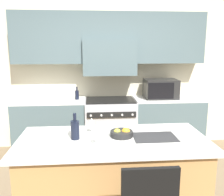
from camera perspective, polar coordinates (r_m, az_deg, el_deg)
name	(u,v)px	position (r m, az deg, el deg)	size (l,w,h in m)	color
back_cabinetry	(109,61)	(4.50, -0.72, 8.51)	(10.00, 0.46, 2.70)	beige
back_counter	(110,125)	(4.45, -0.45, -6.15)	(3.26, 0.62, 0.94)	#4C6066
range_stove	(110,125)	(4.43, -0.43, -6.30)	(0.86, 0.70, 0.93)	#B7B7BC
microwave	(161,89)	(4.45, 11.06, 2.09)	(0.56, 0.42, 0.33)	black
kitchen_island	(113,181)	(2.72, 0.21, -18.35)	(1.89, 0.87, 0.93)	#B7844C
wine_bottle	(75,129)	(2.50, -8.44, -7.09)	(0.09, 0.09, 0.26)	black
wine_glass_near	(96,133)	(2.34, -3.64, -7.94)	(0.08, 0.08, 0.16)	white
wine_glass_far	(92,123)	(2.65, -4.70, -5.62)	(0.08, 0.08, 0.16)	white
fruit_bowl	(122,133)	(2.56, 2.26, -8.05)	(0.23, 0.23, 0.09)	black
oil_bottle_on_counter	(77,95)	(4.31, -8.02, 0.77)	(0.07, 0.07, 0.22)	black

